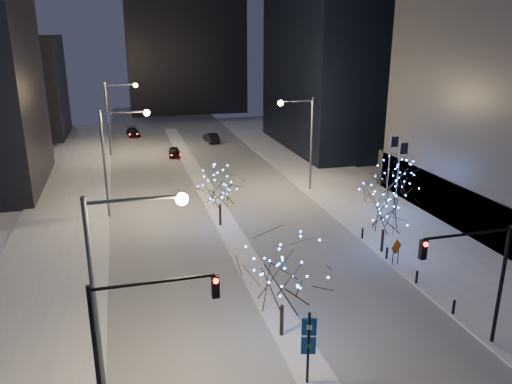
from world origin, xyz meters
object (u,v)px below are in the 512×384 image
object	(u,v)px
street_lamp_w_near	(117,271)
traffic_signal_east	(479,269)
traffic_signal_west	(134,330)
wayfinding_sign	(309,341)
street_lamp_east	(304,132)
holiday_tree_median_far	(220,188)
construction_sign	(396,249)
street_lamp_w_mid	(115,148)
car_far	(133,132)
car_near	(174,152)
holiday_tree_plaza_far	(397,178)
holiday_tree_median_near	(282,274)
holiday_tree_plaza_near	(385,209)
car_mid	(211,138)
street_lamp_w_far	(115,109)

from	to	relation	value
street_lamp_w_near	traffic_signal_east	size ratio (longest dim) A/B	1.43
traffic_signal_west	traffic_signal_east	world-z (taller)	same
traffic_signal_west	wayfinding_sign	xyz separation A→B (m)	(7.91, 0.51, -2.31)
street_lamp_east	wayfinding_sign	xyz separation A→B (m)	(-10.61, -29.50, -4.00)
holiday_tree_median_far	construction_sign	bearing A→B (deg)	-45.75
street_lamp_w_near	traffic_signal_east	world-z (taller)	street_lamp_w_near
street_lamp_w_near	street_lamp_w_mid	distance (m)	25.00
holiday_tree_median_far	car_far	bearing A→B (deg)	97.86
car_near	holiday_tree_median_far	world-z (taller)	holiday_tree_median_far
car_far	holiday_tree_plaza_far	distance (m)	50.36
holiday_tree_median_far	holiday_tree_median_near	bearing A→B (deg)	-90.00
wayfinding_sign	construction_sign	xyz separation A→B (m)	(10.83, 10.46, -1.10)
traffic_signal_east	street_lamp_w_near	bearing A→B (deg)	176.79
traffic_signal_east	holiday_tree_plaza_near	xyz separation A→B (m)	(1.56, 12.31, -1.10)
street_lamp_w_mid	holiday_tree_plaza_far	size ratio (longest dim) A/B	1.77
car_mid	holiday_tree_plaza_far	xyz separation A→B (m)	(10.54, -36.96, 2.94)
street_lamp_w_mid	wayfinding_sign	size ratio (longest dim) A/B	2.51
street_lamp_w_far	holiday_tree_plaza_far	xyz separation A→B (m)	(24.61, -31.59, -2.83)
street_lamp_w_far	holiday_tree_median_far	distance (m)	31.26
car_far	construction_sign	xyz separation A→B (m)	(16.80, -54.57, 0.70)
car_mid	car_far	world-z (taller)	car_mid
car_near	holiday_tree_median_far	bearing A→B (deg)	-83.64
traffic_signal_east	holiday_tree_plaza_near	size ratio (longest dim) A/B	1.17
car_far	holiday_tree_median_far	size ratio (longest dim) A/B	0.86
street_lamp_w_mid	holiday_tree_plaza_near	size ratio (longest dim) A/B	1.67
holiday_tree_median_near	wayfinding_sign	xyz separation A→B (m)	(-0.03, -4.12, -1.52)
car_near	holiday_tree_plaza_far	size ratio (longest dim) A/B	0.67
traffic_signal_west	car_near	size ratio (longest dim) A/B	1.85
street_lamp_w_near	street_lamp_w_far	distance (m)	50.00
street_lamp_w_mid	holiday_tree_plaza_near	bearing A→B (deg)	-35.17
holiday_tree_median_near	holiday_tree_plaza_far	xyz separation A→B (m)	(16.17, 15.79, -0.29)
street_lamp_w_near	traffic_signal_west	distance (m)	2.70
wayfinding_sign	construction_sign	size ratio (longest dim) A/B	2.00
street_lamp_w_mid	car_mid	bearing A→B (deg)	65.15
street_lamp_w_mid	car_far	size ratio (longest dim) A/B	2.24
street_lamp_east	car_mid	bearing A→B (deg)	100.26
street_lamp_east	car_far	distance (m)	39.63
street_lamp_w_mid	car_far	xyz separation A→B (m)	(2.44, 38.53, -5.85)
street_lamp_w_near	car_near	world-z (taller)	street_lamp_w_near
holiday_tree_plaza_far	holiday_tree_median_near	bearing A→B (deg)	-135.69
traffic_signal_east	car_near	xyz separation A→B (m)	(-10.44, 48.37, -4.12)
traffic_signal_west	car_mid	xyz separation A→B (m)	(13.57, 57.38, -4.03)
car_near	holiday_tree_plaza_far	xyz separation A→B (m)	(17.17, -28.95, 3.03)
traffic_signal_west	car_near	world-z (taller)	traffic_signal_west
car_near	wayfinding_sign	world-z (taller)	wayfinding_sign
holiday_tree_median_near	holiday_tree_median_far	distance (m)	17.42
car_mid	traffic_signal_west	bearing A→B (deg)	70.00
holiday_tree_plaza_far	construction_sign	xyz separation A→B (m)	(-5.37, -9.45, -2.32)
street_lamp_w_mid	construction_sign	world-z (taller)	street_lamp_w_mid
street_lamp_w_mid	holiday_tree_median_near	xyz separation A→B (m)	(8.44, -22.37, -2.54)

